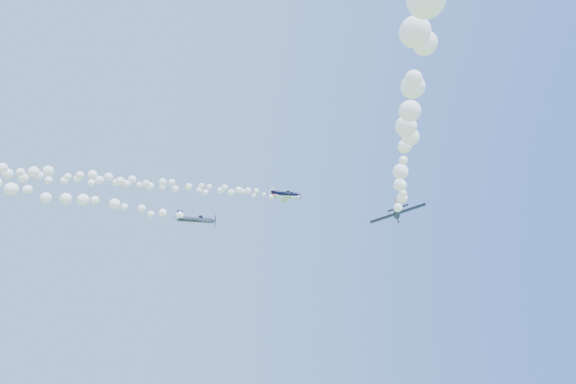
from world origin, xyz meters
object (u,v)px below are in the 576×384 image
object	(u,v)px
plane_grey	(197,220)
plane_black	(397,212)
plane_navy	(285,193)
plane_white	(287,197)

from	to	relation	value
plane_grey	plane_black	size ratio (longest dim) A/B	1.30
plane_navy	plane_black	xyz separation A→B (m)	(1.52, -40.03, -13.92)
plane_black	plane_grey	bearing A→B (deg)	56.80
plane_white	plane_navy	world-z (taller)	plane_white
plane_white	plane_grey	xyz separation A→B (m)	(-21.59, -16.31, -10.72)
plane_navy	plane_black	size ratio (longest dim) A/B	1.06
plane_navy	plane_white	bearing A→B (deg)	71.08
plane_white	plane_grey	world-z (taller)	plane_white
plane_grey	plane_black	bearing A→B (deg)	-85.63
plane_white	plane_navy	bearing A→B (deg)	-108.06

